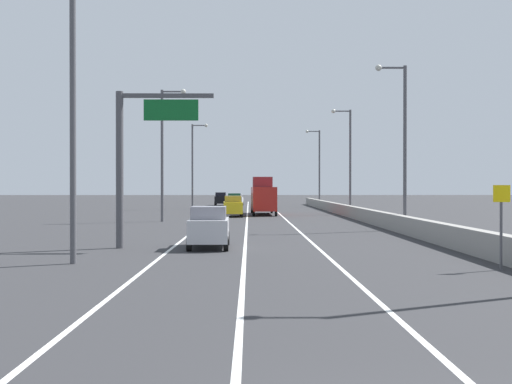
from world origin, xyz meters
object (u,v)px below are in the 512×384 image
overhead_sign_gantry (135,149)px  car_black_1 (221,199)px  lamp_post_left_far (194,161)px  car_green_2 (234,201)px  speed_advisory_sign (501,220)px  car_silver_3 (209,227)px  lamp_post_right_third (348,155)px  lamp_post_left_near (79,97)px  car_white_0 (237,200)px  box_truck (263,197)px  car_yellow_4 (233,206)px  lamp_post_right_second (402,136)px  lamp_post_right_fourth (318,163)px  lamp_post_left_mid (165,146)px

overhead_sign_gantry → car_black_1: bearing=89.2°
lamp_post_left_far → car_green_2: bearing=-12.5°
speed_advisory_sign → car_silver_3: (-10.81, 8.17, -0.76)m
lamp_post_left_far → car_black_1: 18.17m
lamp_post_right_third → car_black_1: bearing=114.5°
lamp_post_right_third → lamp_post_left_near: (-17.01, -43.25, 0.00)m
lamp_post_left_far → car_white_0: 17.54m
car_green_2 → box_truck: box_truck is taller
speed_advisory_sign → car_green_2: bearing=100.2°
lamp_post_left_far → car_yellow_4: bearing=-74.9°
lamp_post_right_second → lamp_post_left_far: bearing=113.4°
speed_advisory_sign → lamp_post_left_near: lamp_post_left_near is taller
lamp_post_right_third → car_white_0: 34.49m
lamp_post_left_near → car_black_1: bearing=88.5°
overhead_sign_gantry → lamp_post_right_fourth: 63.64m
speed_advisory_sign → car_black_1: size_ratio=0.69×
lamp_post_right_fourth → lamp_post_right_third: bearing=-88.7°
speed_advisory_sign → box_truck: (-7.41, 45.34, 0.07)m
car_black_1 → car_yellow_4: (2.90, -37.89, -0.01)m
lamp_post_right_second → car_silver_3: 18.29m
lamp_post_left_near → car_silver_3: lamp_post_left_near is taller
car_black_1 → car_green_2: car_green_2 is taller
lamp_post_right_third → car_black_1: 36.66m
car_black_1 → car_silver_3: 70.16m
lamp_post_right_third → car_silver_3: bearing=-108.5°
lamp_post_left_near → lamp_post_right_second: bearing=48.0°
lamp_post_left_mid → car_green_2: (5.21, 28.37, -5.32)m
car_white_0 → lamp_post_left_mid: bearing=-96.5°
lamp_post_left_mid → speed_advisory_sign: bearing=-63.1°
lamp_post_right_fourth → lamp_post_right_second: bearing=-89.6°
car_green_2 → box_truck: size_ratio=0.45×
overhead_sign_gantry → car_green_2: size_ratio=1.75×
box_truck → lamp_post_right_fourth: bearing=71.0°
lamp_post_right_fourth → lamp_post_left_far: same height
car_green_2 → speed_advisory_sign: bearing=-79.8°
lamp_post_left_mid → car_yellow_4: 11.70m
lamp_post_right_second → car_white_0: size_ratio=2.31×
lamp_post_right_second → overhead_sign_gantry: bearing=-141.7°
car_silver_3 → car_yellow_4: bearing=89.4°
car_silver_3 → car_black_1: bearing=92.1°
car_green_2 → car_yellow_4: size_ratio=0.90×
lamp_post_left_far → car_white_0: bearing=71.7°
lamp_post_right_second → car_yellow_4: 23.67m
car_green_2 → car_silver_3: car_green_2 is taller
lamp_post_left_near → car_black_1: 76.47m
lamp_post_left_mid → car_yellow_4: size_ratio=2.35×
overhead_sign_gantry → car_white_0: overhead_sign_gantry is taller
car_green_2 → car_yellow_4: (0.31, -19.56, -0.02)m
lamp_post_left_far → car_yellow_4: size_ratio=2.35×
lamp_post_right_third → box_truck: lamp_post_right_third is taller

